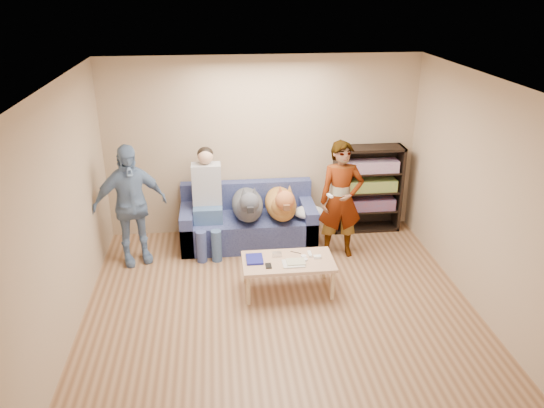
{
  "coord_description": "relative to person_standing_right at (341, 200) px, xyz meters",
  "views": [
    {
      "loc": [
        -0.66,
        -4.83,
        3.53
      ],
      "look_at": [
        0.0,
        1.2,
        0.95
      ],
      "focal_mm": 35.0,
      "sensor_mm": 36.0,
      "label": 1
    }
  ],
  "objects": [
    {
      "name": "controller_a",
      "position": [
        -0.55,
        -0.77,
        -0.37
      ],
      "size": [
        0.04,
        0.13,
        0.03
      ],
      "primitive_type": "cube",
      "color": "white",
      "rests_on": "coffee_table"
    },
    {
      "name": "controller_b",
      "position": [
        -0.47,
        -0.85,
        -0.37
      ],
      "size": [
        0.09,
        0.06,
        0.03
      ],
      "primitive_type": "cube",
      "color": "white",
      "rests_on": "coffee_table"
    },
    {
      "name": "sofa",
      "position": [
        -1.22,
        0.53,
        -0.53
      ],
      "size": [
        1.9,
        0.85,
        0.82
      ],
      "color": "#515B93",
      "rests_on": "ground"
    },
    {
      "name": "pen_black",
      "position": [
        -0.71,
        -0.69,
        -0.38
      ],
      "size": [
        0.13,
        0.08,
        0.01
      ],
      "primitive_type": "cylinder",
      "rotation": [
        0.0,
        1.57,
        -0.52
      ],
      "color": "black",
      "rests_on": "coffee_table"
    },
    {
      "name": "ceiling",
      "position": [
        -0.97,
        -1.57,
        1.79
      ],
      "size": [
        5.0,
        5.0,
        0.0
      ],
      "primitive_type": "plane",
      "rotation": [
        3.14,
        0.0,
        0.0
      ],
      "color": "white",
      "rests_on": "ground"
    },
    {
      "name": "dog_gray",
      "position": [
        -1.23,
        0.35,
        -0.16
      ],
      "size": [
        0.44,
        1.26,
        0.63
      ],
      "color": "#4C5056",
      "rests_on": "sofa"
    },
    {
      "name": "magazine",
      "position": [
        -0.75,
        -0.95,
        -0.37
      ],
      "size": [
        0.22,
        0.17,
        0.01
      ],
      "primitive_type": "cube",
      "color": "beige",
      "rests_on": "coffee_table"
    },
    {
      "name": "notebook_blue",
      "position": [
        -1.23,
        -0.82,
        -0.38
      ],
      "size": [
        0.2,
        0.26,
        0.03
      ],
      "primitive_type": "cube",
      "color": "navy",
      "rests_on": "coffee_table"
    },
    {
      "name": "camera_silver",
      "position": [
        -0.95,
        -0.75,
        -0.36
      ],
      "size": [
        0.11,
        0.06,
        0.05
      ],
      "primitive_type": "cube",
      "color": "silver",
      "rests_on": "coffee_table"
    },
    {
      "name": "dog_tan",
      "position": [
        -0.76,
        0.33,
        -0.16
      ],
      "size": [
        0.44,
        1.18,
        0.63
      ],
      "color": "#AE7735",
      "rests_on": "sofa"
    },
    {
      "name": "ground",
      "position": [
        -0.97,
        -1.57,
        -0.81
      ],
      "size": [
        5.0,
        5.0,
        0.0
      ],
      "primitive_type": "plane",
      "color": "brown",
      "rests_on": "ground"
    },
    {
      "name": "held_controller",
      "position": [
        -0.2,
        -0.2,
        0.15
      ],
      "size": [
        0.07,
        0.12,
        0.03
      ],
      "primitive_type": "cube",
      "rotation": [
        0.0,
        0.0,
        0.31
      ],
      "color": "white",
      "rests_on": "person_standing_right"
    },
    {
      "name": "pen_orange",
      "position": [
        -0.85,
        -1.03,
        -0.38
      ],
      "size": [
        0.13,
        0.06,
        0.01
      ],
      "primitive_type": "cylinder",
      "rotation": [
        0.0,
        1.57,
        0.35
      ],
      "color": "orange",
      "rests_on": "coffee_table"
    },
    {
      "name": "wall_front",
      "position": [
        -0.97,
        -4.07,
        0.49
      ],
      "size": [
        4.5,
        0.0,
        4.5
      ],
      "primitive_type": "plane",
      "rotation": [
        -1.57,
        0.0,
        0.0
      ],
      "color": "tan",
      "rests_on": "ground"
    },
    {
      "name": "person_standing_left",
      "position": [
        -2.78,
        0.1,
        0.01
      ],
      "size": [
        1.04,
        0.71,
        1.64
      ],
      "primitive_type": "imported",
      "rotation": [
        0.0,
        0.0,
        0.36
      ],
      "color": "#6C85AD",
      "rests_on": "ground"
    },
    {
      "name": "coffee_table",
      "position": [
        -0.83,
        -0.87,
        -0.43
      ],
      "size": [
        1.1,
        0.6,
        0.42
      ],
      "color": "tan",
      "rests_on": "ground"
    },
    {
      "name": "wall_back",
      "position": [
        -0.97,
        0.93,
        0.49
      ],
      "size": [
        4.5,
        0.0,
        4.5
      ],
      "primitive_type": "plane",
      "rotation": [
        1.57,
        0.0,
        0.0
      ],
      "color": "tan",
      "rests_on": "ground"
    },
    {
      "name": "wall_right",
      "position": [
        1.28,
        -1.57,
        0.49
      ],
      "size": [
        0.0,
        5.0,
        5.0
      ],
      "primitive_type": "plane",
      "rotation": [
        1.57,
        0.0,
        -1.57
      ],
      "color": "tan",
      "rests_on": "ground"
    },
    {
      "name": "headphone_cup_b",
      "position": [
        -0.63,
        -0.81,
        -0.38
      ],
      "size": [
        0.07,
        0.07,
        0.02
      ],
      "primitive_type": "cylinder",
      "color": "white",
      "rests_on": "coffee_table"
    },
    {
      "name": "person_standing_right",
      "position": [
        0.0,
        0.0,
        0.0
      ],
      "size": [
        0.61,
        0.41,
        1.62
      ],
      "primitive_type": "imported",
      "rotation": [
        0.0,
        0.0,
        -0.04
      ],
      "color": "gray",
      "rests_on": "ground"
    },
    {
      "name": "wall_left",
      "position": [
        -3.22,
        -1.57,
        0.49
      ],
      "size": [
        0.0,
        5.0,
        5.0
      ],
      "primitive_type": "plane",
      "rotation": [
        1.57,
        0.0,
        1.57
      ],
      "color": "tan",
      "rests_on": "ground"
    },
    {
      "name": "wallet",
      "position": [
        -1.08,
        -0.99,
        -0.38
      ],
      "size": [
        0.07,
        0.12,
        0.02
      ],
      "primitive_type": "cube",
      "color": "black",
      "rests_on": "coffee_table"
    },
    {
      "name": "blanket",
      "position": [
        -0.37,
        0.32,
        -0.3
      ],
      "size": [
        0.44,
        0.37,
        0.15
      ],
      "primitive_type": "ellipsoid",
      "color": "#B5B6BA",
      "rests_on": "sofa"
    },
    {
      "name": "papers",
      "position": [
        -0.78,
        -0.97,
        -0.38
      ],
      "size": [
        0.26,
        0.2,
        0.02
      ],
      "primitive_type": "cube",
      "color": "silver",
      "rests_on": "coffee_table"
    },
    {
      "name": "headphone_cup_a",
      "position": [
        -0.63,
        -0.89,
        -0.38
      ],
      "size": [
        0.07,
        0.07,
        0.02
      ],
      "primitive_type": "cylinder",
      "color": "white",
      "rests_on": "coffee_table"
    },
    {
      "name": "person_seated",
      "position": [
        -1.78,
        0.4,
        -0.04
      ],
      "size": [
        0.4,
        0.73,
        1.47
      ],
      "color": "teal",
      "rests_on": "sofa"
    },
    {
      "name": "bookshelf",
      "position": [
        0.58,
        0.76,
        -0.13
      ],
      "size": [
        1.0,
        0.34,
        1.3
      ],
      "color": "black",
      "rests_on": "ground"
    }
  ]
}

